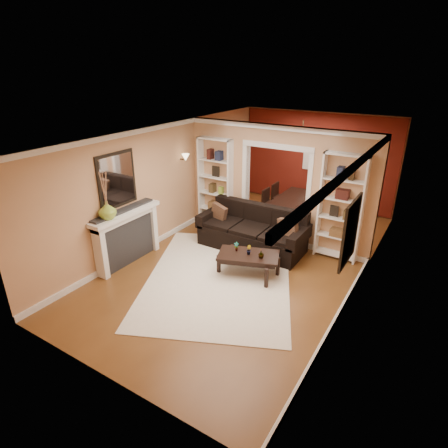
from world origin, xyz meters
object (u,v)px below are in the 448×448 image
Objects in this scene: bookshelf_right at (341,208)px; sofa at (252,229)px; dining_table at (296,209)px; coffee_table at (248,264)px; bookshelf_left at (216,184)px; fireplace at (128,237)px.

sofa is at bearing -161.73° from bookshelf_right.
sofa reaches higher than dining_table.
sofa is 1.06× the size of bookshelf_right.
bookshelf_right is (1.27, 1.64, 0.93)m from coffee_table.
coffee_table is at bearing -175.32° from dining_table.
sofa is 1.06× the size of bookshelf_left.
coffee_table is 0.70× the size of fireplace.
bookshelf_right reaches higher than dining_table.
coffee_table is 0.68× the size of dining_table.
bookshelf_right is at bearing 0.00° from bookshelf_left.
bookshelf_right is at bearing 18.27° from sofa.
bookshelf_left is at bearing 134.77° from dining_table.
sofa is 2.15m from dining_table.
dining_table is at bearing 134.67° from bookshelf_right.
fireplace is 4.60m from dining_table.
bookshelf_left is (-1.34, 0.58, 0.67)m from sofa.
bookshelf_left is at bearing 156.65° from sofa.
bookshelf_right is 1.35× the size of fireplace.
fireplace is at bearing -134.01° from sofa.
fireplace is at bearing 152.72° from dining_table.
coffee_table is at bearing -127.82° from bookshelf_right.
coffee_table is 2.55m from fireplace.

